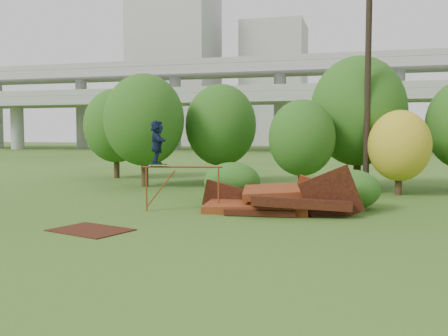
% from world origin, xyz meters
% --- Properties ---
extents(ground, '(240.00, 240.00, 0.00)m').
position_xyz_m(ground, '(0.00, 0.00, 0.00)').
color(ground, '#2D5116').
rests_on(ground, ground).
extents(scrap_pile, '(5.98, 2.93, 2.19)m').
position_xyz_m(scrap_pile, '(0.89, 3.03, 0.38)').
color(scrap_pile, '#4E1A0E').
rests_on(scrap_pile, ground).
extents(grind_rail, '(2.83, 0.69, 1.62)m').
position_xyz_m(grind_rail, '(-2.43, 2.34, 1.19)').
color(grind_rail, maroon).
rests_on(grind_rail, ground).
extents(skateboard, '(0.73, 0.34, 0.07)m').
position_xyz_m(skateboard, '(-3.31, 2.14, 1.67)').
color(skateboard, black).
rests_on(skateboard, grind_rail).
extents(skater, '(1.09, 1.48, 1.55)m').
position_xyz_m(skater, '(-3.31, 2.14, 2.46)').
color(skater, '#101C38').
rests_on(skater, skateboard).
extents(flat_plate, '(2.52, 2.12, 0.03)m').
position_xyz_m(flat_plate, '(-3.74, -1.73, 0.01)').
color(flat_plate, '#36160B').
rests_on(flat_plate, ground).
extents(tree_0, '(4.15, 4.15, 5.86)m').
position_xyz_m(tree_0, '(-7.17, 9.59, 3.46)').
color(tree_0, black).
rests_on(tree_0, ground).
extents(tree_1, '(3.97, 3.97, 5.52)m').
position_xyz_m(tree_1, '(-3.89, 12.59, 3.23)').
color(tree_1, black).
rests_on(tree_1, ground).
extents(tree_2, '(3.08, 3.08, 4.34)m').
position_xyz_m(tree_2, '(1.04, 8.88, 2.56)').
color(tree_2, black).
rests_on(tree_2, ground).
extents(tree_3, '(4.78, 4.78, 6.63)m').
position_xyz_m(tree_3, '(3.52, 11.70, 3.88)').
color(tree_3, black).
rests_on(tree_3, ground).
extents(tree_4, '(2.77, 2.77, 3.83)m').
position_xyz_m(tree_4, '(5.36, 9.31, 2.22)').
color(tree_4, black).
rests_on(tree_4, ground).
extents(tree_6, '(3.94, 3.94, 5.51)m').
position_xyz_m(tree_6, '(-10.90, 13.66, 3.24)').
color(tree_6, black).
rests_on(tree_6, ground).
extents(shrub_left, '(2.32, 2.14, 1.60)m').
position_xyz_m(shrub_left, '(-1.36, 5.30, 0.80)').
color(shrub_left, '#205316').
rests_on(shrub_left, ground).
extents(shrub_right, '(2.06, 1.89, 1.46)m').
position_xyz_m(shrub_right, '(3.40, 4.39, 0.73)').
color(shrub_right, '#205316').
rests_on(shrub_right, ground).
extents(utility_pole, '(1.40, 0.28, 10.49)m').
position_xyz_m(utility_pole, '(3.93, 9.42, 5.32)').
color(utility_pole, black).
rests_on(utility_pole, ground).
extents(freeway_overpass, '(160.00, 15.00, 13.70)m').
position_xyz_m(freeway_overpass, '(0.00, 62.92, 10.32)').
color(freeway_overpass, gray).
rests_on(freeway_overpass, ground).
extents(building_left, '(18.00, 16.00, 35.00)m').
position_xyz_m(building_left, '(-38.00, 95.00, 17.50)').
color(building_left, '#9E9E99').
rests_on(building_left, ground).
extents(building_right, '(14.00, 14.00, 28.00)m').
position_xyz_m(building_right, '(-16.00, 102.00, 14.00)').
color(building_right, '#9E9E99').
rests_on(building_right, ground).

